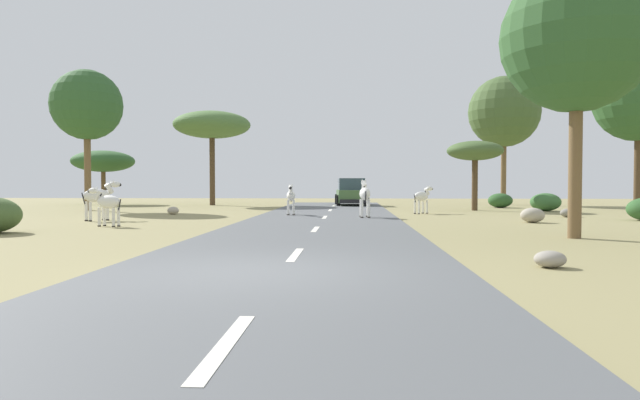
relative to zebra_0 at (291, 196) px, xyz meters
name	(u,v)px	position (x,y,z in m)	size (l,w,h in m)	color
ground_plane	(258,274)	(1.19, -15.68, -0.88)	(90.00, 90.00, 0.00)	#8E8456
road	(283,273)	(1.59, -15.68, -0.85)	(6.00, 64.00, 0.05)	#56595B
lane_markings	(274,282)	(1.59, -16.68, -0.82)	(0.16, 56.00, 0.01)	silver
zebra_0	(291,196)	(0.00, 0.00, 0.00)	(0.47, 1.47, 1.39)	silver
zebra_1	(422,197)	(6.07, 2.17, -0.06)	(1.15, 1.16, 1.37)	silver
zebra_2	(99,196)	(-7.11, -3.51, 0.08)	(1.14, 1.52, 1.60)	silver
zebra_3	(107,202)	(-5.52, -6.34, -0.07)	(1.39, 0.71, 1.36)	silver
zebra_4	(365,194)	(3.24, -1.54, 0.12)	(0.48, 1.69, 1.59)	silver
car_0	(351,193)	(2.69, 11.56, -0.03)	(2.23, 4.44, 1.74)	#476B38
tree_0	(103,161)	(-14.48, 12.86, 2.10)	(4.22, 4.22, 3.73)	brown
tree_1	(639,98)	(17.72, 5.46, 5.06)	(4.59, 4.59, 8.25)	#4C3823
tree_2	(87,105)	(-11.48, 4.49, 4.75)	(3.74, 3.74, 7.54)	brown
tree_4	(577,38)	(8.56, -9.53, 4.36)	(3.90, 3.90, 7.21)	brown
tree_5	(475,152)	(9.31, 5.58, 2.28)	(2.98, 2.98, 3.73)	#4C3823
tree_6	(212,125)	(-6.57, 11.87, 4.44)	(5.10, 5.10, 6.25)	#4C3823
tree_7	(504,112)	(13.09, 13.86, 5.44)	(4.80, 4.80, 8.74)	brown
bush_1	(546,202)	(12.91, 5.18, -0.41)	(1.57, 1.42, 0.94)	#386633
bush_2	(500,200)	(11.61, 9.11, -0.45)	(1.44, 1.30, 0.86)	#2D5628
rock_1	(173,211)	(-5.61, 0.82, -0.69)	(0.54, 0.38, 0.37)	#A89E8C
rock_2	(532,215)	(9.36, -3.69, -0.60)	(0.88, 0.71, 0.55)	#A89E8C
rock_3	(568,213)	(11.97, -0.26, -0.69)	(0.66, 0.51, 0.37)	gray
rock_4	(550,259)	(6.08, -14.74, -0.73)	(0.54, 0.48, 0.29)	gray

